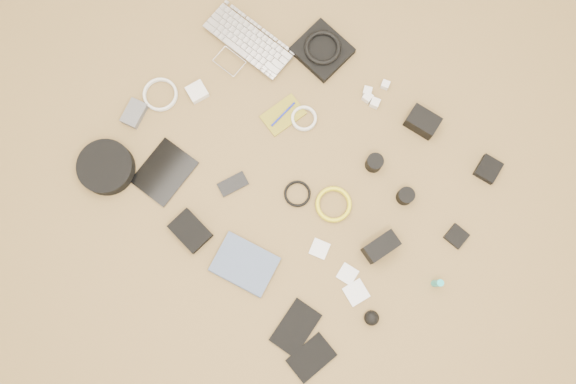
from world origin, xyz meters
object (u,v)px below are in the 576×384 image
Objects in this scene: laptop at (240,50)px; phone at (233,184)px; tablet at (164,172)px; paperback at (234,284)px; headphone_case at (106,167)px; dslr_camera at (423,122)px.

phone is at bearing -53.18° from laptop.
tablet is 0.50m from paperback.
phone is 0.53× the size of headphone_case.
headphone_case reaches higher than tablet.
dslr_camera is 0.76m from phone.
headphone_case reaches higher than laptop.
laptop is 0.69m from headphone_case.
paperback is at bearing -20.27° from tablet.
tablet is at bearing -136.28° from dslr_camera.
tablet is (0.07, -0.56, -0.01)m from laptop.
tablet is 0.27m from phone.
headphone_case is at bearing -97.20° from laptop.
phone is 0.50× the size of paperback.
dslr_camera is at bearing 47.68° from tablet.
laptop is at bearing 26.86° from paperback.
headphone_case is 0.65m from paperback.
headphone_case is at bearing 75.75° from paperback.
headphone_case reaches higher than paperback.
laptop is at bearing 149.72° from phone.
tablet is 0.22m from headphone_case.
laptop is at bearing 96.81° from tablet.
headphone_case is at bearing -138.81° from dslr_camera.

